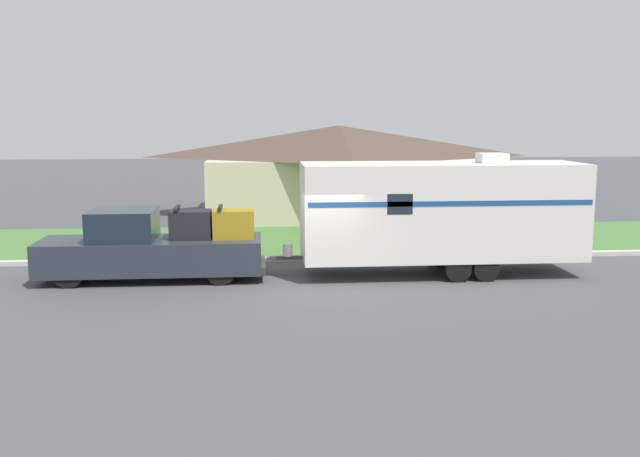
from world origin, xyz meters
name	(u,v)px	position (x,y,z in m)	size (l,w,h in m)	color
ground_plane	(319,288)	(0.00, 0.00, 0.00)	(120.00, 120.00, 0.00)	#47474C
curb_strip	(309,258)	(0.00, 3.75, 0.07)	(80.00, 0.30, 0.14)	beige
lawn_strip	(302,240)	(0.00, 7.40, 0.01)	(80.00, 7.00, 0.03)	#477538
house_across_street	(339,169)	(2.15, 14.57, 2.16)	(12.88, 8.30, 4.17)	beige
pickup_truck	(153,248)	(-4.60, 1.44, 0.92)	(6.30, 1.97, 2.08)	black
travel_trailer	(442,211)	(3.69, 1.44, 1.87)	(9.04, 2.36, 3.54)	black
mailbox	(227,226)	(-2.64, 4.68, 1.02)	(0.48, 0.20, 1.32)	brown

